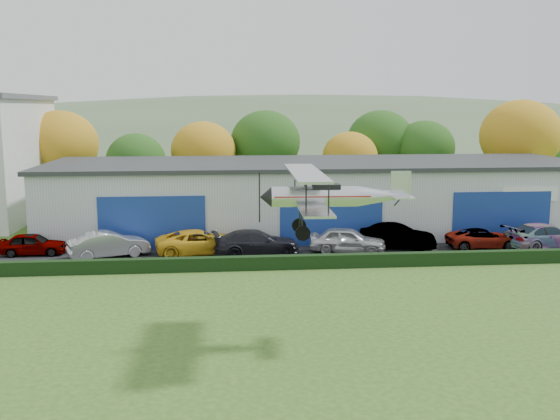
{
  "coord_description": "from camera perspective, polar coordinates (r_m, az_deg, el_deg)",
  "views": [
    {
      "loc": [
        -2.49,
        -19.25,
        9.35
      ],
      "look_at": [
        0.28,
        9.43,
        4.62
      ],
      "focal_mm": 40.14,
      "sensor_mm": 36.0,
      "label": 1
    }
  ],
  "objects": [
    {
      "name": "ground",
      "position": [
        21.54,
        1.73,
        -16.42
      ],
      "size": [
        300.0,
        300.0,
        0.0
      ],
      "primitive_type": "plane",
      "color": "#34581C",
      "rests_on": "ground"
    },
    {
      "name": "apron",
      "position": [
        41.68,
        2.19,
        -3.62
      ],
      "size": [
        48.0,
        9.0,
        0.05
      ],
      "primitive_type": "cube",
      "color": "black",
      "rests_on": "ground"
    },
    {
      "name": "hedge",
      "position": [
        36.97,
        3.19,
        -4.71
      ],
      "size": [
        46.0,
        0.6,
        0.8
      ],
      "primitive_type": "cube",
      "color": "black",
      "rests_on": "ground"
    },
    {
      "name": "hangar",
      "position": [
        48.28,
        3.46,
        1.33
      ],
      "size": [
        40.6,
        12.6,
        5.3
      ],
      "color": "#B2B7BC",
      "rests_on": "ground"
    },
    {
      "name": "tree_belt",
      "position": [
        60.08,
        -2.33,
        5.74
      ],
      "size": [
        75.7,
        13.22,
        10.12
      ],
      "color": "#3D2614",
      "rests_on": "ground"
    },
    {
      "name": "distant_hills",
      "position": [
        160.82,
        -6.14,
        1.26
      ],
      "size": [
        430.0,
        196.0,
        56.0
      ],
      "color": "#4C6642",
      "rests_on": "ground"
    },
    {
      "name": "car_0",
      "position": [
        42.96,
        -21.63,
        -2.89
      ],
      "size": [
        4.15,
        1.7,
        1.41
      ],
      "primitive_type": "imported",
      "rotation": [
        0.0,
        0.0,
        1.58
      ],
      "color": "gray",
      "rests_on": "apron"
    },
    {
      "name": "car_1",
      "position": [
        40.72,
        -15.35,
        -3.04
      ],
      "size": [
        5.27,
        3.47,
        1.64
      ],
      "primitive_type": "imported",
      "rotation": [
        0.0,
        0.0,
        1.95
      ],
      "color": "silver",
      "rests_on": "apron"
    },
    {
      "name": "car_2",
      "position": [
        40.44,
        -7.34,
        -2.92
      ],
      "size": [
        5.95,
        3.51,
        1.55
      ],
      "primitive_type": "imported",
      "rotation": [
        0.0,
        0.0,
        1.74
      ],
      "color": "gold",
      "rests_on": "apron"
    },
    {
      "name": "car_3",
      "position": [
        39.92,
        -2.18,
        -2.98
      ],
      "size": [
        5.79,
        3.01,
        1.6
      ],
      "primitive_type": "imported",
      "rotation": [
        0.0,
        0.0,
        1.71
      ],
      "color": "black",
      "rests_on": "apron"
    },
    {
      "name": "car_4",
      "position": [
        40.72,
        6.18,
        -2.74
      ],
      "size": [
        5.22,
        3.13,
        1.66
      ],
      "primitive_type": "imported",
      "rotation": [
        0.0,
        0.0,
        1.32
      ],
      "color": "silver",
      "rests_on": "apron"
    },
    {
      "name": "car_5",
      "position": [
        42.34,
        10.65,
        -2.39
      ],
      "size": [
        5.3,
        2.96,
        1.65
      ],
      "primitive_type": "imported",
      "rotation": [
        0.0,
        0.0,
        1.32
      ],
      "color": "gray",
      "rests_on": "apron"
    },
    {
      "name": "car_6",
      "position": [
        43.84,
        18.0,
        -2.51
      ],
      "size": [
        4.8,
        2.27,
        1.33
      ],
      "primitive_type": "imported",
      "rotation": [
        0.0,
        0.0,
        1.56
      ],
      "color": "gray",
      "rests_on": "apron"
    },
    {
      "name": "car_7",
      "position": [
        45.31,
        23.0,
        -2.2
      ],
      "size": [
        6.15,
        3.58,
        1.67
      ],
      "primitive_type": "imported",
      "rotation": [
        0.0,
        0.0,
        1.8
      ],
      "color": "gray",
      "rests_on": "apron"
    },
    {
      "name": "biplane",
      "position": [
        24.67,
        4.4,
        1.43
      ],
      "size": [
        6.02,
        6.87,
        2.58
      ],
      "rotation": [
        0.0,
        0.0,
        -0.03
      ],
      "color": "silver"
    }
  ]
}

